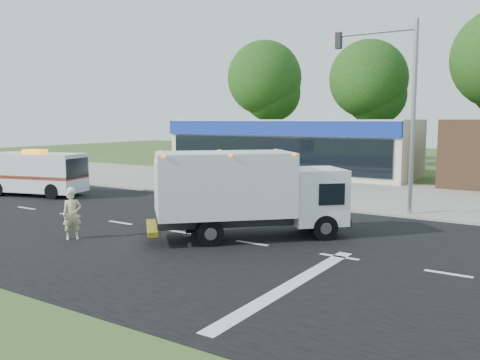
{
  "coord_description": "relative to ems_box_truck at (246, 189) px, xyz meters",
  "views": [
    {
      "loc": [
        8.46,
        -13.66,
        3.99
      ],
      "look_at": [
        -2.06,
        2.44,
        1.7
      ],
      "focal_mm": 38.0,
      "sensor_mm": 36.0,
      "label": 1
    }
  ],
  "objects": [
    {
      "name": "lane_markings",
      "position": [
        1.93,
        -1.9,
        -1.68
      ],
      "size": [
        55.2,
        7.0,
        0.01
      ],
      "color": "silver",
      "rests_on": "road_asphalt"
    },
    {
      "name": "road_asphalt",
      "position": [
        0.58,
        -0.55,
        -1.69
      ],
      "size": [
        60.0,
        14.0,
        0.02
      ],
      "primitive_type": "cube",
      "color": "black",
      "rests_on": "ground"
    },
    {
      "name": "sidewalk",
      "position": [
        0.58,
        7.65,
        -1.63
      ],
      "size": [
        60.0,
        2.4,
        0.12
      ],
      "primitive_type": "cube",
      "color": "gray",
      "rests_on": "ground"
    },
    {
      "name": "ambulance_van",
      "position": [
        -14.44,
        2.23,
        -0.46
      ],
      "size": [
        5.51,
        3.32,
        2.44
      ],
      "rotation": [
        0.0,
        0.0,
        0.28
      ],
      "color": "white",
      "rests_on": "ground"
    },
    {
      "name": "ground",
      "position": [
        0.58,
        -0.55,
        -1.69
      ],
      "size": [
        120.0,
        120.0,
        0.0
      ],
      "primitive_type": "plane",
      "color": "#385123",
      "rests_on": "ground"
    },
    {
      "name": "parking_apron",
      "position": [
        0.58,
        13.45,
        -1.68
      ],
      "size": [
        60.0,
        9.0,
        0.02
      ],
      "primitive_type": "cube",
      "color": "gray",
      "rests_on": "ground"
    },
    {
      "name": "ems_box_truck",
      "position": [
        0.0,
        0.0,
        0.0
      ],
      "size": [
        6.15,
        6.1,
        2.94
      ],
      "rotation": [
        0.0,
        0.0,
        0.78
      ],
      "color": "black",
      "rests_on": "ground"
    },
    {
      "name": "background_trees",
      "position": [
        -0.27,
        27.61,
        5.69
      ],
      "size": [
        36.77,
        7.39,
        12.1
      ],
      "color": "#332114",
      "rests_on": "ground"
    },
    {
      "name": "traffic_signal_pole",
      "position": [
        2.93,
        7.05,
        3.23
      ],
      "size": [
        3.51,
        0.25,
        8.0
      ],
      "color": "gray",
      "rests_on": "ground"
    },
    {
      "name": "emergency_worker",
      "position": [
        -4.77,
        -3.32,
        -0.82
      ],
      "size": [
        0.65,
        0.73,
        1.78
      ],
      "rotation": [
        0.0,
        0.0,
        1.04
      ],
      "color": "#C8BE85",
      "rests_on": "ground"
    },
    {
      "name": "retail_strip_mall",
      "position": [
        -8.42,
        19.38,
        0.32
      ],
      "size": [
        18.0,
        6.2,
        4.0
      ],
      "color": "beige",
      "rests_on": "ground"
    }
  ]
}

